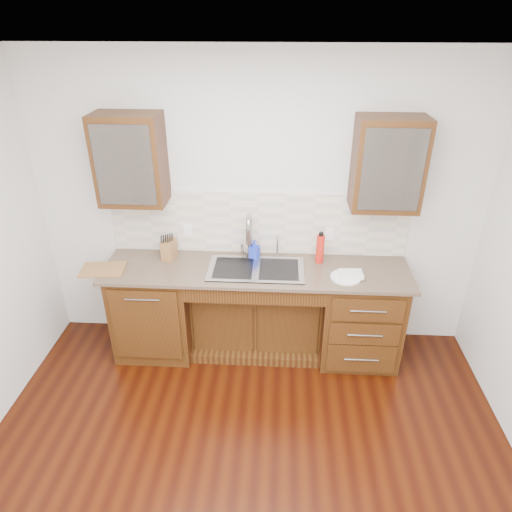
# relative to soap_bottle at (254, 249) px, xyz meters

# --- Properties ---
(ground) EXTENTS (4.00, 3.50, 0.10)m
(ground) POSITION_rel_soap_bottle_xyz_m (0.03, -1.62, -1.05)
(ground) COLOR #321003
(ceiling) EXTENTS (4.00, 3.50, 0.10)m
(ceiling) POSITION_rel_soap_bottle_xyz_m (0.03, -1.62, 1.75)
(ceiling) COLOR white
(ceiling) RESTS_ON wall_back
(wall_back) EXTENTS (4.00, 0.10, 2.70)m
(wall_back) POSITION_rel_soap_bottle_xyz_m (0.03, 0.18, 0.35)
(wall_back) COLOR silver
(wall_back) RESTS_ON ground
(base_cabinet_left) EXTENTS (0.70, 0.62, 0.88)m
(base_cabinet_left) POSITION_rel_soap_bottle_xyz_m (-0.92, -0.18, -0.56)
(base_cabinet_left) COLOR #593014
(base_cabinet_left) RESTS_ON ground
(base_cabinet_center) EXTENTS (1.20, 0.44, 0.70)m
(base_cabinet_center) POSITION_rel_soap_bottle_xyz_m (0.03, -0.09, -0.65)
(base_cabinet_center) COLOR #593014
(base_cabinet_center) RESTS_ON ground
(base_cabinet_right) EXTENTS (0.70, 0.62, 0.88)m
(base_cabinet_right) POSITION_rel_soap_bottle_xyz_m (0.98, -0.18, -0.56)
(base_cabinet_right) COLOR #593014
(base_cabinet_right) RESTS_ON ground
(countertop) EXTENTS (2.70, 0.65, 0.03)m
(countertop) POSITION_rel_soap_bottle_xyz_m (0.03, -0.19, -0.10)
(countertop) COLOR #84705B
(countertop) RESTS_ON base_cabinet_left
(backsplash) EXTENTS (2.70, 0.02, 0.59)m
(backsplash) POSITION_rel_soap_bottle_xyz_m (0.03, 0.12, 0.21)
(backsplash) COLOR beige
(backsplash) RESTS_ON wall_back
(sink) EXTENTS (0.84, 0.46, 0.19)m
(sink) POSITION_rel_soap_bottle_xyz_m (0.03, -0.21, -0.17)
(sink) COLOR #9E9EA5
(sink) RESTS_ON countertop
(faucet) EXTENTS (0.04, 0.04, 0.40)m
(faucet) POSITION_rel_soap_bottle_xyz_m (-0.04, 0.02, 0.11)
(faucet) COLOR #999993
(faucet) RESTS_ON countertop
(filter_tap) EXTENTS (0.02, 0.02, 0.24)m
(filter_tap) POSITION_rel_soap_bottle_xyz_m (0.21, 0.03, 0.03)
(filter_tap) COLOR #999993
(filter_tap) RESTS_ON countertop
(upper_cabinet_left) EXTENTS (0.55, 0.34, 0.75)m
(upper_cabinet_left) POSITION_rel_soap_bottle_xyz_m (-1.02, -0.04, 0.83)
(upper_cabinet_left) COLOR #593014
(upper_cabinet_left) RESTS_ON wall_back
(upper_cabinet_right) EXTENTS (0.55, 0.34, 0.75)m
(upper_cabinet_right) POSITION_rel_soap_bottle_xyz_m (1.08, -0.04, 0.83)
(upper_cabinet_right) COLOR #593014
(upper_cabinet_right) RESTS_ON wall_back
(outlet_left) EXTENTS (0.08, 0.01, 0.12)m
(outlet_left) POSITION_rel_soap_bottle_xyz_m (-0.62, 0.11, 0.12)
(outlet_left) COLOR white
(outlet_left) RESTS_ON backsplash
(outlet_right) EXTENTS (0.08, 0.01, 0.12)m
(outlet_right) POSITION_rel_soap_bottle_xyz_m (0.68, 0.11, 0.12)
(outlet_right) COLOR white
(outlet_right) RESTS_ON backsplash
(soap_bottle) EXTENTS (0.10, 0.11, 0.18)m
(soap_bottle) POSITION_rel_soap_bottle_xyz_m (0.00, 0.00, 0.00)
(soap_bottle) COLOR blue
(soap_bottle) RESTS_ON countertop
(water_bottle) EXTENTS (0.08, 0.08, 0.26)m
(water_bottle) POSITION_rel_soap_bottle_xyz_m (0.59, -0.04, 0.04)
(water_bottle) COLOR red
(water_bottle) RESTS_ON countertop
(plate) EXTENTS (0.32, 0.32, 0.01)m
(plate) POSITION_rel_soap_bottle_xyz_m (0.80, -0.31, -0.08)
(plate) COLOR white
(plate) RESTS_ON countertop
(dish_towel) EXTENTS (0.21, 0.15, 0.03)m
(dish_towel) POSITION_rel_soap_bottle_xyz_m (0.84, -0.29, -0.06)
(dish_towel) COLOR white
(dish_towel) RESTS_ON plate
(knife_block) EXTENTS (0.12, 0.18, 0.18)m
(knife_block) POSITION_rel_soap_bottle_xyz_m (-0.77, -0.05, 0.00)
(knife_block) COLOR olive
(knife_block) RESTS_ON countertop
(cutting_board) EXTENTS (0.40, 0.30, 0.02)m
(cutting_board) POSITION_rel_soap_bottle_xyz_m (-1.31, -0.30, -0.08)
(cutting_board) COLOR brown
(cutting_board) RESTS_ON countertop
(cup_left_a) EXTENTS (0.15, 0.15, 0.10)m
(cup_left_a) POSITION_rel_soap_bottle_xyz_m (-1.10, -0.04, 0.78)
(cup_left_a) COLOR white
(cup_left_a) RESTS_ON upper_cabinet_left
(cup_left_b) EXTENTS (0.10, 0.10, 0.09)m
(cup_left_b) POSITION_rel_soap_bottle_xyz_m (-0.88, -0.04, 0.77)
(cup_left_b) COLOR white
(cup_left_b) RESTS_ON upper_cabinet_left
(cup_right_a) EXTENTS (0.16, 0.16, 0.10)m
(cup_right_a) POSITION_rel_soap_bottle_xyz_m (0.98, -0.04, 0.78)
(cup_right_a) COLOR white
(cup_right_a) RESTS_ON upper_cabinet_right
(cup_right_b) EXTENTS (0.11, 0.11, 0.09)m
(cup_right_b) POSITION_rel_soap_bottle_xyz_m (1.23, -0.04, 0.77)
(cup_right_b) COLOR white
(cup_right_b) RESTS_ON upper_cabinet_right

